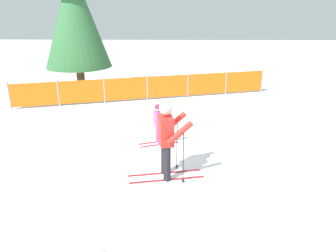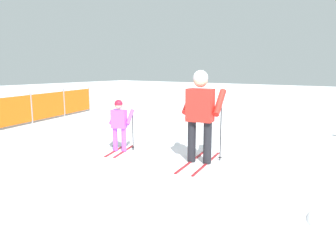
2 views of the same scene
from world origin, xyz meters
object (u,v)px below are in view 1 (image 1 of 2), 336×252
skier_child (159,121)px  skier_adult (167,133)px  conifer_far (75,16)px  safety_fence (147,87)px

skier_child → skier_adult: bearing=-102.5°
skier_adult → conifer_far: conifer_far is taller
skier_adult → skier_child: (-0.27, 1.87, -0.40)m
skier_child → conifer_far: size_ratio=0.22×
skier_adult → safety_fence: bearing=87.0°
safety_fence → conifer_far: (-3.05, 1.36, 2.68)m
skier_adult → skier_child: skier_adult is taller
safety_fence → conifer_far: conifer_far is taller
skier_adult → skier_child: bearing=86.7°
skier_adult → safety_fence: (-0.93, 6.28, -0.55)m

